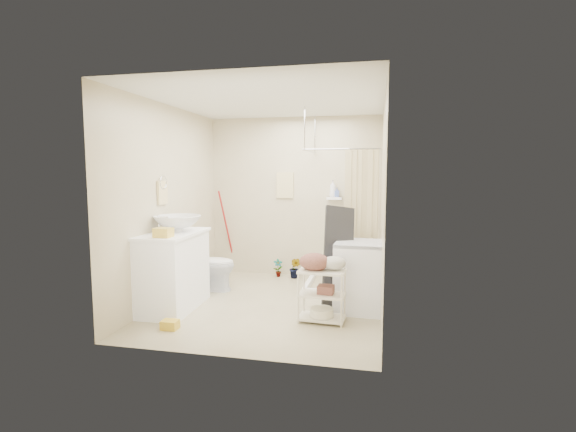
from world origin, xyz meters
name	(u,v)px	position (x,y,z in m)	size (l,w,h in m)	color
floor	(270,304)	(0.00, 0.00, 0.00)	(3.20, 3.20, 0.00)	#B6AD89
ceiling	(269,100)	(0.00, 0.00, 2.60)	(2.80, 3.20, 0.04)	silver
wall_back	(294,197)	(0.00, 1.60, 1.30)	(2.80, 0.04, 2.60)	beige
wall_front	(225,218)	(0.00, -1.60, 1.30)	(2.80, 0.04, 2.60)	beige
wall_left	(169,203)	(-1.40, 0.00, 1.30)	(0.04, 3.20, 2.60)	beige
wall_right	(383,207)	(1.40, 0.00, 1.30)	(0.04, 3.20, 2.60)	beige
vanity	(173,271)	(-1.16, -0.41, 0.48)	(0.62, 1.10, 0.97)	white
sink	(178,223)	(-1.13, -0.30, 1.07)	(0.59, 0.59, 0.20)	silver
counter_basket	(163,233)	(-1.06, -0.78, 1.02)	(0.20, 0.15, 0.11)	gold
floor_basket	(170,323)	(-0.86, -1.07, 0.07)	(0.26, 0.20, 0.14)	gold
toilet	(209,264)	(-1.04, 0.47, 0.38)	(0.42, 0.74, 0.76)	white
mop	(225,232)	(-1.19, 1.54, 0.70)	(0.13, 0.13, 1.39)	maroon
potted_plant_a	(278,268)	(-0.23, 1.42, 0.15)	(0.15, 0.10, 0.29)	#983820
potted_plant_b	(295,268)	(0.06, 1.37, 0.17)	(0.19, 0.15, 0.34)	brown
hanging_towel	(285,185)	(-0.15, 1.58, 1.50)	(0.28, 0.03, 0.42)	beige
towel_ring	(162,191)	(-1.38, -0.20, 1.47)	(0.04, 0.22, 0.34)	beige
tp_holder	(175,245)	(-1.36, 0.05, 0.72)	(0.08, 0.12, 0.14)	white
shower	(343,217)	(0.85, 1.05, 1.05)	(1.10, 1.10, 2.10)	white
shampoo_bottle_a	(333,189)	(0.64, 1.52, 1.45)	(0.10, 0.10, 0.27)	white
shampoo_bottle_b	(337,192)	(0.71, 1.51, 1.40)	(0.07, 0.07, 0.15)	#4F64AF
washing_machine	(360,276)	(1.14, 0.02, 0.43)	(0.59, 0.61, 0.86)	white
laundry_rack	(322,291)	(0.74, -0.49, 0.36)	(0.53, 0.31, 0.72)	silver
ironing_board	(338,257)	(0.88, 0.00, 0.67)	(0.38, 0.11, 1.34)	black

